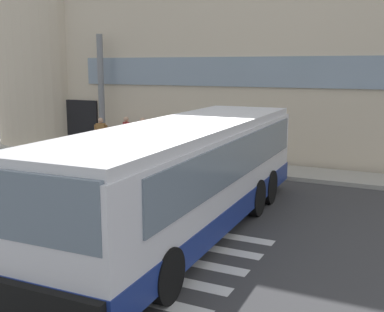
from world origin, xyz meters
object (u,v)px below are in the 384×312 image
passenger_near_column (101,135)px  passenger_by_doorway (127,133)px  bus_main_foreground (186,179)px  passenger_at_curb_edge (143,135)px  entry_support_column (101,93)px

passenger_near_column → passenger_by_doorway: bearing=47.0°
bus_main_foreground → passenger_at_curb_edge: (-5.91, 7.60, -0.25)m
entry_support_column → passenger_at_curb_edge: bearing=-9.3°
entry_support_column → bus_main_foreground: size_ratio=0.50×
bus_main_foreground → passenger_at_curb_edge: size_ratio=6.36×
passenger_near_column → passenger_at_curb_edge: same height
bus_main_foreground → passenger_at_curb_edge: 9.63m
entry_support_column → passenger_by_doorway: entry_support_column is taller
passenger_at_curb_edge → passenger_by_doorway: bearing=176.4°
bus_main_foreground → passenger_at_curb_edge: bus_main_foreground is taller
passenger_near_column → passenger_at_curb_edge: 1.83m
entry_support_column → passenger_near_column: 2.24m
entry_support_column → passenger_near_column: bearing=-56.3°
passenger_at_curb_edge → entry_support_column: bearing=170.7°
passenger_by_doorway → passenger_at_curb_edge: (0.85, -0.05, -0.03)m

